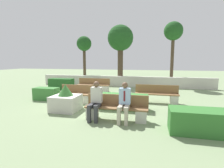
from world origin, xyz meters
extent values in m
plane|color=gray|center=(0.00, 0.00, 0.00)|extent=(60.00, 60.00, 0.00)
cube|color=beige|center=(0.00, 5.68, 0.41)|extent=(13.58, 0.30, 0.82)
cube|color=brown|center=(1.07, -2.13, 0.44)|extent=(2.19, 0.44, 0.05)
cube|color=brown|center=(1.07, -1.89, 0.67)|extent=(2.19, 0.04, 0.40)
cube|color=beige|center=(0.20, -2.13, 0.21)|extent=(0.36, 0.40, 0.42)
cube|color=beige|center=(1.94, -2.13, 0.21)|extent=(0.36, 0.40, 0.42)
cube|color=brown|center=(2.50, 0.73, 0.44)|extent=(2.09, 0.44, 0.05)
cube|color=brown|center=(2.50, 0.97, 0.67)|extent=(2.09, 0.04, 0.40)
cube|color=beige|center=(1.68, 0.73, 0.21)|extent=(0.36, 0.40, 0.42)
cube|color=beige|center=(3.31, 0.73, 0.21)|extent=(0.36, 0.40, 0.42)
cube|color=brown|center=(-1.38, -0.14, 0.44)|extent=(1.62, 0.44, 0.05)
cube|color=brown|center=(-1.38, 0.10, 0.67)|extent=(1.62, 0.04, 0.40)
cube|color=beige|center=(-1.96, -0.14, 0.21)|extent=(0.36, 0.40, 0.42)
cube|color=beige|center=(-0.80, -0.14, 0.21)|extent=(0.36, 0.40, 0.42)
cube|color=brown|center=(-1.56, 3.06, 0.44)|extent=(2.18, 0.44, 0.05)
cube|color=brown|center=(-1.56, 3.30, 0.67)|extent=(2.18, 0.04, 0.40)
cube|color=beige|center=(-2.42, 3.06, 0.21)|extent=(0.36, 0.40, 0.42)
cube|color=beige|center=(-0.70, 3.06, 0.21)|extent=(0.36, 0.40, 0.42)
cube|color=#B2A893|center=(1.27, -2.34, 0.53)|extent=(0.14, 0.46, 0.13)
cube|color=#B2A893|center=(1.47, -2.34, 0.53)|extent=(0.14, 0.46, 0.13)
cube|color=#B2A893|center=(1.25, -2.57, 0.30)|extent=(0.11, 0.11, 0.60)
cube|color=#B2A893|center=(1.49, -2.57, 0.30)|extent=(0.11, 0.11, 0.60)
cube|color=#9EBCE0|center=(1.37, -2.10, 0.87)|extent=(0.38, 0.22, 0.54)
sphere|color=brown|center=(1.37, -2.12, 1.24)|extent=(0.21, 0.21, 0.21)
cube|color=maroon|center=(1.37, -2.22, 0.89)|extent=(0.06, 0.01, 0.35)
cube|color=#333338|center=(0.26, -2.34, 0.53)|extent=(0.14, 0.46, 0.13)
cube|color=#333338|center=(0.46, -2.34, 0.53)|extent=(0.14, 0.46, 0.13)
cube|color=#333338|center=(0.24, -2.57, 0.30)|extent=(0.11, 0.11, 0.60)
cube|color=#333338|center=(0.48, -2.57, 0.30)|extent=(0.11, 0.11, 0.60)
cube|color=beige|center=(0.36, -2.10, 0.87)|extent=(0.38, 0.22, 0.54)
sphere|color=brown|center=(0.36, -2.12, 1.24)|extent=(0.21, 0.21, 0.21)
cube|color=#33702D|center=(3.86, -2.67, 0.34)|extent=(2.15, 0.83, 0.69)
cube|color=#235623|center=(-4.08, 3.38, 0.39)|extent=(1.72, 0.70, 0.77)
cube|color=#33702D|center=(1.04, -0.70, 0.33)|extent=(2.16, 0.61, 0.65)
cube|color=#3D7A38|center=(-3.15, 0.14, 0.32)|extent=(1.25, 0.63, 0.65)
cube|color=beige|center=(-1.20, -1.43, 0.31)|extent=(1.06, 1.06, 0.63)
cone|color=#387533|center=(-1.20, -1.43, 0.87)|extent=(0.62, 0.62, 0.47)
cylinder|color=#473828|center=(-3.71, 6.95, 1.59)|extent=(0.25, 0.25, 3.18)
sphere|color=#1E4C1E|center=(-3.71, 6.95, 3.54)|extent=(1.30, 1.30, 1.30)
cylinder|color=#473828|center=(-0.31, 6.26, 1.64)|extent=(0.43, 0.43, 3.29)
sphere|color=#1E4C1E|center=(-0.31, 6.26, 3.85)|extent=(2.06, 2.06, 2.06)
cylinder|color=#473828|center=(3.76, 6.71, 1.96)|extent=(0.25, 0.25, 3.92)
sphere|color=#1E4C1E|center=(3.76, 6.71, 4.31)|extent=(1.44, 1.44, 1.44)
camera|label=1|loc=(2.25, -7.89, 2.07)|focal=28.00mm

